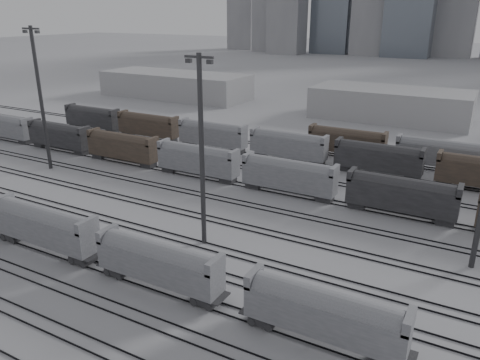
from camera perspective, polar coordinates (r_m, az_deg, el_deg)
The scene contains 11 objects.
ground at distance 54.14m, azimuth -16.21°, elevation -11.09°, with size 900.00×900.00×0.00m, color #B2B2B7.
tracks at distance 65.91m, azimuth -5.58°, elevation -4.45°, with size 220.00×71.50×0.16m.
hopper_car_a at distance 60.20m, azimuth -22.77°, elevation -5.06°, with size 15.12×3.00×5.41m.
hopper_car_b at distance 49.06m, azimuth -9.88°, elevation -9.72°, with size 14.29×2.84×5.11m.
hopper_car_c at distance 41.81m, azimuth 10.25°, elevation -15.56°, with size 14.16×2.81×5.06m.
light_mast_b at distance 89.52m, azimuth -23.16°, elevation 9.38°, with size 3.99×0.64×24.92m.
light_mast_c at distance 54.38m, azimuth -4.70°, elevation 3.84°, with size 3.67×0.59×22.94m.
bg_string_near at distance 73.18m, azimuth 5.98°, elevation 0.36°, with size 151.00×3.00×5.60m.
bg_string_mid at distance 84.99m, azimuth 16.49°, elevation 2.42°, with size 151.00×3.00×5.60m.
warehouse_left at distance 159.74m, azimuth -7.90°, elevation 11.40°, with size 50.00×18.00×8.00m, color #A5A4A7.
warehouse_mid at distance 131.14m, azimuth 17.87°, elevation 8.80°, with size 40.00×18.00×8.00m, color #A5A4A7.
Camera 1 is at (34.43, -31.74, 27.18)m, focal length 35.00 mm.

